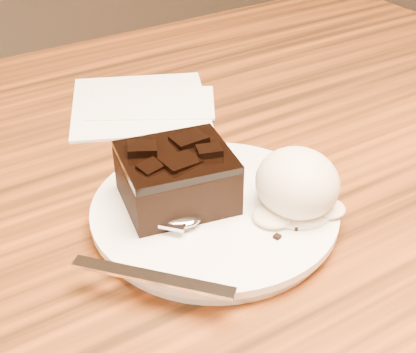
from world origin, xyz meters
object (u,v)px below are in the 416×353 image
spoon (174,217)px  napkin (140,103)px  plate (214,214)px  brownie (177,181)px  ice_cream_scoop (297,183)px

spoon → napkin: (0.08, 0.23, -0.02)m
plate → napkin: size_ratio=1.37×
napkin → plate: bearing=-101.1°
napkin → brownie: bearing=-108.2°
brownie → ice_cream_scoop: ice_cream_scoop is taller
ice_cream_scoop → spoon: ice_cream_scoop is taller
brownie → napkin: brownie is taller
plate → ice_cream_scoop: 0.07m
plate → napkin: plate is taller
spoon → plate: bearing=-38.4°
ice_cream_scoop → napkin: ice_cream_scoop is taller
napkin → spoon: bearing=-110.3°
plate → napkin: (0.04, 0.22, -0.01)m
ice_cream_scoop → brownie: bearing=142.8°
spoon → napkin: 0.24m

